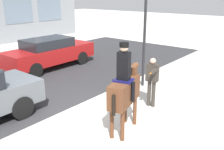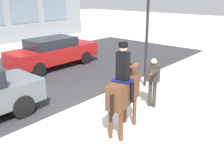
# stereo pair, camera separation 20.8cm
# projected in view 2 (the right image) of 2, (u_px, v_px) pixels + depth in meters

# --- Properties ---
(ground_plane) EXTENTS (80.00, 80.00, 0.00)m
(ground_plane) POSITION_uv_depth(u_px,v_px,m) (79.00, 113.00, 8.18)
(ground_plane) COLOR beige
(road_surface) EXTENTS (23.63, 8.50, 0.01)m
(road_surface) POSITION_uv_depth(u_px,v_px,m) (8.00, 81.00, 11.13)
(road_surface) COLOR #2D2D30
(road_surface) RESTS_ON ground_plane
(mounted_horse_lead) EXTENTS (1.71, 0.76, 2.56)m
(mounted_horse_lead) POSITION_uv_depth(u_px,v_px,m) (124.00, 89.00, 6.75)
(mounted_horse_lead) COLOR #59331E
(mounted_horse_lead) RESTS_ON ground_plane
(pedestrian_bystander) EXTENTS (0.82, 0.51, 1.72)m
(pedestrian_bystander) POSITION_uv_depth(u_px,v_px,m) (153.00, 79.00, 8.31)
(pedestrian_bystander) COLOR #332D28
(pedestrian_bystander) RESTS_ON ground_plane
(street_car_far_lane) EXTENTS (4.78, 1.77, 1.56)m
(street_car_far_lane) POSITION_uv_depth(u_px,v_px,m) (53.00, 52.00, 12.97)
(street_car_far_lane) COLOR maroon
(street_car_far_lane) RESTS_ON ground_plane
(traffic_light) EXTENTS (0.24, 0.29, 4.47)m
(traffic_light) POSITION_uv_depth(u_px,v_px,m) (148.00, 14.00, 9.63)
(traffic_light) COLOR black
(traffic_light) RESTS_ON ground_plane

